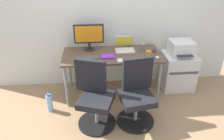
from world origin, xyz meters
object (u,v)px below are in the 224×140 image
water_bottle_on_floor (50,103)px  coffee_mug (149,54)px  office_chair_left (94,97)px  printer (181,48)px  side_cabinet (177,71)px  office_chair_right (137,95)px  desktop_monitor (89,35)px  open_laptop (124,47)px

water_bottle_on_floor → coffee_mug: bearing=9.2°
office_chair_left → water_bottle_on_floor: (-0.69, 0.30, -0.28)m
printer → side_cabinet: bearing=90.0°
office_chair_left → side_cabinet: (1.49, 0.82, -0.10)m
office_chair_right → printer: 1.26m
office_chair_left → office_chair_right: size_ratio=1.00×
office_chair_left → desktop_monitor: size_ratio=1.96×
side_cabinet → open_laptop: size_ratio=2.06×
desktop_monitor → printer: bearing=-2.9°
office_chair_right → open_laptop: size_ratio=3.03×
water_bottle_on_floor → desktop_monitor: bearing=42.7°
printer → open_laptop: size_ratio=1.29×
office_chair_left → open_laptop: size_ratio=3.03×
open_laptop → water_bottle_on_floor: bearing=-155.9°
desktop_monitor → office_chair_left: bearing=-86.8°
office_chair_right → printer: office_chair_right is taller
office_chair_left → coffee_mug: office_chair_left is taller
office_chair_right → desktop_monitor: (-0.64, 0.89, 0.58)m
office_chair_right → desktop_monitor: bearing=125.8°
side_cabinet → printer: size_ratio=1.60×
water_bottle_on_floor → side_cabinet: bearing=13.4°
office_chair_left → side_cabinet: bearing=28.7°
office_chair_right → open_laptop: 0.93m
office_chair_left → desktop_monitor: desktop_monitor is taller
office_chair_right → side_cabinet: (0.90, 0.81, -0.10)m
side_cabinet → water_bottle_on_floor: 2.25m
printer → water_bottle_on_floor: size_ratio=1.29×
water_bottle_on_floor → open_laptop: open_laptop is taller
office_chair_right → office_chair_left: bearing=-179.8°
desktop_monitor → open_laptop: desktop_monitor is taller
water_bottle_on_floor → open_laptop: (1.22, 0.55, 0.66)m
water_bottle_on_floor → office_chair_right: bearing=-13.0°
open_laptop → office_chair_right: bearing=-85.6°
office_chair_right → water_bottle_on_floor: 1.35m
printer → water_bottle_on_floor: printer is taller
water_bottle_on_floor → open_laptop: bearing=24.1°
side_cabinet → water_bottle_on_floor: side_cabinet is taller
office_chair_left → open_laptop: open_laptop is taller
printer → coffee_mug: size_ratio=4.35×
side_cabinet → desktop_monitor: desktop_monitor is taller
side_cabinet → printer: printer is taller
desktop_monitor → coffee_mug: (0.91, -0.34, -0.20)m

